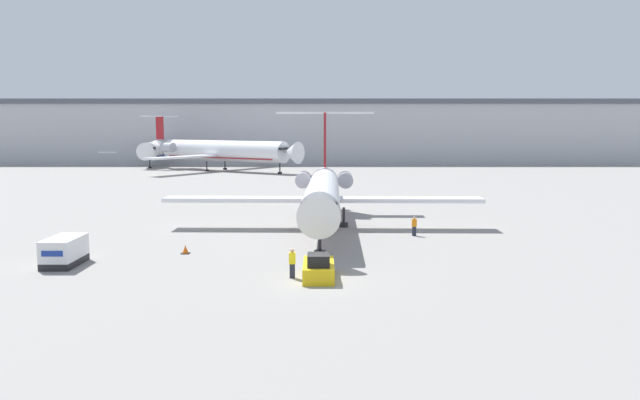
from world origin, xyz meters
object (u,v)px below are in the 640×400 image
at_px(traffic_cone_left, 187,249).
at_px(airplane_parked_far_left, 165,149).
at_px(pushback_tug, 320,269).
at_px(airplane_parked_far_right, 222,151).
at_px(worker_by_wing, 415,226).
at_px(luggage_cart, 66,251).
at_px(airplane_main, 324,192).
at_px(worker_near_tug, 293,262).

relative_size(traffic_cone_left, airplane_parked_far_left, 0.02).
relative_size(pushback_tug, airplane_parked_far_right, 0.12).
bearing_deg(airplane_parked_far_right, worker_by_wing, -69.68).
bearing_deg(worker_by_wing, luggage_cart, -155.81).
bearing_deg(traffic_cone_left, airplane_main, 48.44).
bearing_deg(traffic_cone_left, worker_by_wing, 22.71).
bearing_deg(airplane_main, pushback_tug, -91.03).
bearing_deg(airplane_main, worker_near_tug, -95.95).
xyz_separation_m(airplane_main, worker_by_wing, (7.60, -3.84, -2.45)).
bearing_deg(worker_by_wing, airplane_parked_far_right, 110.32).
relative_size(airplane_main, airplane_parked_far_right, 0.84).
distance_m(pushback_tug, worker_by_wing, 16.61).
bearing_deg(airplane_main, luggage_cart, -138.81).
distance_m(worker_near_tug, airplane_parked_far_right, 92.43).
relative_size(worker_by_wing, airplane_parked_far_left, 0.05).
relative_size(pushback_tug, traffic_cone_left, 6.72).
distance_m(worker_near_tug, airplane_parked_far_left, 118.19).
xyz_separation_m(worker_by_wing, airplane_parked_far_left, (-45.33, 98.06, 2.90)).
relative_size(worker_near_tug, airplane_parked_far_left, 0.05).
xyz_separation_m(pushback_tug, worker_near_tug, (-1.58, 0.06, 0.36)).
height_order(worker_by_wing, airplane_parked_far_left, airplane_parked_far_left).
relative_size(worker_near_tug, worker_by_wing, 1.11).
height_order(pushback_tug, traffic_cone_left, pushback_tug).
height_order(airplane_main, worker_by_wing, airplane_main).
distance_m(luggage_cart, worker_by_wing, 26.99).
height_order(worker_by_wing, traffic_cone_left, worker_by_wing).
bearing_deg(airplane_parked_far_left, worker_near_tug, -72.36).
bearing_deg(worker_by_wing, airplane_main, 153.19).
relative_size(airplane_main, traffic_cone_left, 47.45).
relative_size(airplane_main, worker_by_wing, 18.22).
bearing_deg(airplane_parked_far_right, pushback_tug, -77.43).
bearing_deg(luggage_cart, airplane_parked_far_left, 100.74).
relative_size(worker_by_wing, traffic_cone_left, 2.60).
distance_m(airplane_main, pushback_tug, 18.64).
xyz_separation_m(airplane_main, pushback_tug, (-0.33, -18.44, -2.70)).
bearing_deg(airplane_parked_far_right, traffic_cone_left, -82.72).
bearing_deg(worker_near_tug, worker_by_wing, 56.80).
distance_m(pushback_tug, traffic_cone_left, 12.02).
distance_m(worker_by_wing, airplane_parked_far_right, 81.06).
distance_m(worker_near_tug, worker_by_wing, 17.37).
relative_size(airplane_main, pushback_tug, 7.06).
xyz_separation_m(worker_near_tug, airplane_parked_far_right, (-18.62, 90.48, 3.15)).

